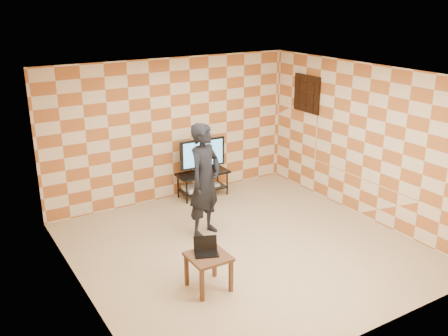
{
  "coord_description": "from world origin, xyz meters",
  "views": [
    {
      "loc": [
        -3.92,
        -5.82,
        3.77
      ],
      "look_at": [
        0.0,
        0.6,
        1.15
      ],
      "focal_mm": 40.0,
      "sensor_mm": 36.0,
      "label": 1
    }
  ],
  "objects_px": {
    "side_table": "(208,261)",
    "person": "(205,181)",
    "tv_stand": "(203,179)",
    "tv": "(202,154)"
  },
  "relations": [
    {
      "from": "side_table",
      "to": "person",
      "type": "bearing_deg",
      "value": 62.04
    },
    {
      "from": "side_table",
      "to": "person",
      "type": "xyz_separation_m",
      "value": [
        0.77,
        1.45,
        0.53
      ]
    },
    {
      "from": "side_table",
      "to": "person",
      "type": "relative_size",
      "value": 0.28
    },
    {
      "from": "tv_stand",
      "to": "person",
      "type": "bearing_deg",
      "value": -117.65
    },
    {
      "from": "tv_stand",
      "to": "tv",
      "type": "height_order",
      "value": "tv"
    },
    {
      "from": "tv_stand",
      "to": "side_table",
      "type": "xyz_separation_m",
      "value": [
        -1.53,
        -2.9,
        0.05
      ]
    },
    {
      "from": "side_table",
      "to": "person",
      "type": "distance_m",
      "value": 1.72
    },
    {
      "from": "tv",
      "to": "side_table",
      "type": "distance_m",
      "value": 3.31
    },
    {
      "from": "tv_stand",
      "to": "side_table",
      "type": "distance_m",
      "value": 3.28
    },
    {
      "from": "tv_stand",
      "to": "tv",
      "type": "relative_size",
      "value": 1.1
    }
  ]
}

